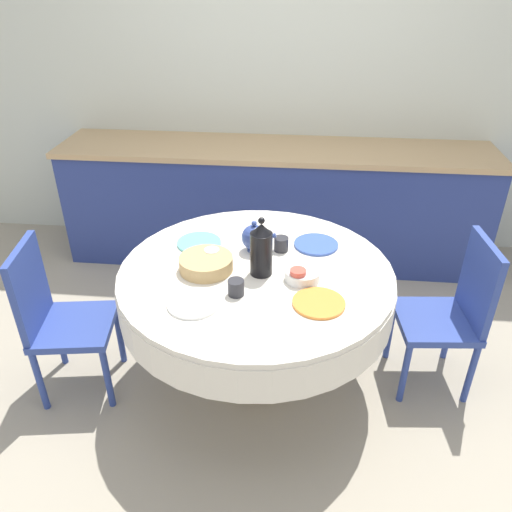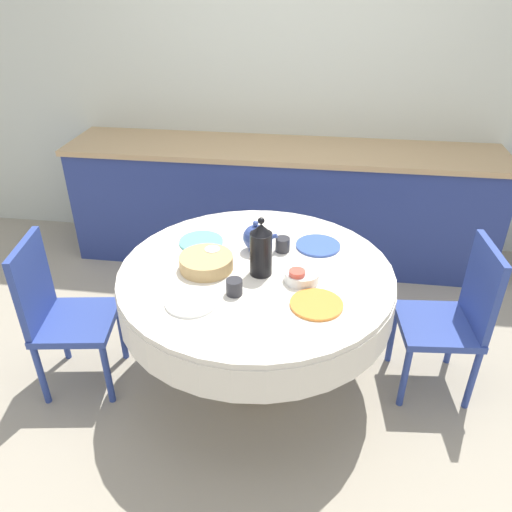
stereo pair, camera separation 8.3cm
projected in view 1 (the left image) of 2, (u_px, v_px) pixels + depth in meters
The scene contains 18 objects.
ground_plane at pixel (256, 376), 2.92m from camera, with size 12.00×12.00×0.00m, color #9E937F.
wall_back at pixel (280, 83), 3.77m from camera, with size 7.00×0.05×2.60m.
kitchen_counter at pixel (274, 203), 3.91m from camera, with size 3.24×0.64×0.91m.
dining_table at pixel (256, 289), 2.61m from camera, with size 1.42×1.42×0.74m.
chair_left at pixel (452, 309), 2.66m from camera, with size 0.44×0.44×0.90m.
chair_right at pixel (57, 315), 2.62m from camera, with size 0.46×0.46×0.90m.
plate_near_left at pixel (194, 303), 2.28m from camera, with size 0.24×0.24×0.01m, color white.
cup_near_left at pixel (236, 287), 2.34m from camera, with size 0.08×0.08×0.08m, color #28282D.
plate_near_right at pixel (319, 303), 2.28m from camera, with size 0.24×0.24×0.01m, color orange.
cup_near_right at pixel (298, 277), 2.42m from camera, with size 0.08×0.08×0.08m, color #CC4C3D.
plate_far_left at pixel (199, 243), 2.77m from camera, with size 0.24×0.24×0.01m, color #60BCB7.
cup_far_left at pixel (212, 256), 2.59m from camera, with size 0.08×0.08×0.08m, color white.
plate_far_right at pixel (316, 244), 2.76m from camera, with size 0.24×0.24×0.01m, color #3856AD.
cup_far_right at pixel (281, 244), 2.70m from camera, with size 0.08×0.08×0.08m, color #28282D.
coffee_carafe at pixel (261, 250), 2.45m from camera, with size 0.11×0.11×0.31m.
teapot at pixel (254, 237), 2.67m from camera, with size 0.19×0.14×0.18m.
bread_basket at pixel (206, 263), 2.53m from camera, with size 0.27×0.27×0.07m, color tan.
fruit_bowl at pixel (302, 275), 2.45m from camera, with size 0.17×0.17×0.05m, color silver.
Camera 1 is at (0.22, -2.14, 2.10)m, focal length 35.00 mm.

